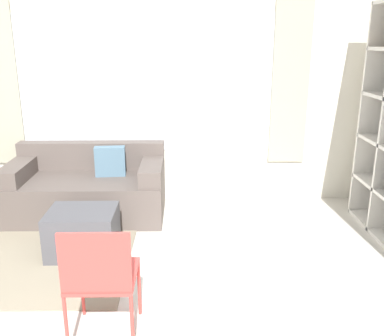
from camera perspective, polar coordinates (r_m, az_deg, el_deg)
name	(u,v)px	position (r m, az deg, el deg)	size (l,w,h in m)	color
wall_back	(146,92)	(5.22, -6.10, 10.06)	(6.80, 0.11, 2.70)	silver
couch_main	(88,189)	(5.07, -13.64, -2.76)	(1.73, 0.90, 0.80)	#564C47
ottoman	(83,232)	(4.20, -14.33, -8.30)	(0.63, 0.51, 0.43)	#47474C
folding_chair	(100,274)	(2.89, -12.13, -13.65)	(0.44, 0.46, 0.86)	#CC3D38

